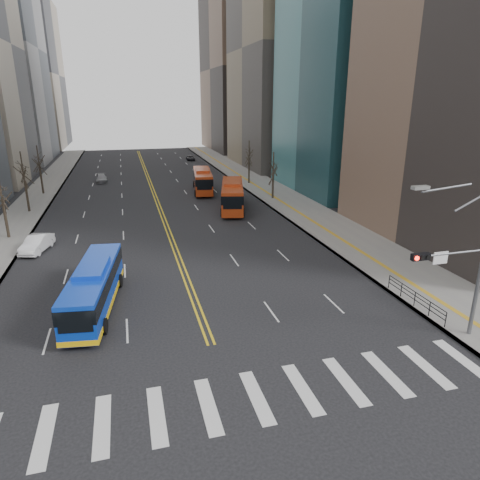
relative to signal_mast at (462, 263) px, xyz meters
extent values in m
plane|color=black|center=(-13.77, -2.00, -4.86)|extent=(220.00, 220.00, 0.00)
cube|color=gray|center=(3.73, 43.00, -4.78)|extent=(7.00, 130.00, 0.15)
cube|color=gray|center=(-30.27, 43.00, -4.78)|extent=(5.00, 130.00, 0.15)
cube|color=silver|center=(-22.04, -2.00, -4.85)|extent=(0.70, 4.00, 0.01)
cube|color=silver|center=(-19.67, -2.00, -4.85)|extent=(0.70, 4.00, 0.01)
cube|color=silver|center=(-17.31, -2.00, -4.85)|extent=(0.70, 4.00, 0.01)
cube|color=silver|center=(-14.95, -2.00, -4.85)|extent=(0.70, 4.00, 0.01)
cube|color=silver|center=(-12.58, -2.00, -4.85)|extent=(0.70, 4.00, 0.01)
cube|color=silver|center=(-10.22, -2.00, -4.85)|extent=(0.70, 4.00, 0.01)
cube|color=silver|center=(-7.86, -2.00, -4.85)|extent=(0.70, 4.00, 0.01)
cube|color=silver|center=(-5.49, -2.00, -4.85)|extent=(0.70, 4.00, 0.01)
cube|color=silver|center=(-3.13, -2.00, -4.85)|extent=(0.70, 4.00, 0.01)
cube|color=silver|center=(-0.77, -2.00, -4.85)|extent=(0.70, 4.00, 0.01)
cube|color=gold|center=(-13.97, 53.00, -4.85)|extent=(0.15, 100.00, 0.01)
cube|color=gold|center=(-13.57, 53.00, -4.85)|extent=(0.15, 100.00, 0.01)
cube|color=#786A53|center=(16.23, 69.00, 18.14)|extent=(20.00, 26.00, 46.00)
cube|color=#A79986|center=(-42.77, 123.00, 15.14)|extent=(18.00, 30.00, 40.00)
cube|color=brown|center=(15.23, 101.00, 16.14)|extent=(18.00, 30.00, 42.00)
cylinder|color=slate|center=(1.43, 0.00, -0.86)|extent=(0.24, 0.24, 8.00)
cylinder|color=slate|center=(-0.82, 0.00, 0.64)|extent=(4.50, 0.12, 0.12)
cube|color=black|center=(-2.77, 0.00, 0.64)|extent=(1.10, 0.28, 0.38)
cylinder|color=#FF190C|center=(-3.12, -0.16, 0.64)|extent=(0.24, 0.08, 0.24)
cylinder|color=black|center=(-2.77, -0.16, 0.64)|extent=(0.24, 0.08, 0.24)
cylinder|color=black|center=(-2.42, -0.16, 0.64)|extent=(0.24, 0.08, 0.24)
cube|color=white|center=(-1.47, 0.00, 0.44)|extent=(0.90, 0.06, 0.70)
cube|color=#999993|center=(-3.37, 0.00, 4.44)|extent=(0.90, 0.35, 0.18)
cube|color=black|center=(0.53, 4.00, -3.71)|extent=(0.04, 6.00, 0.04)
cylinder|color=black|center=(0.53, 1.00, -4.21)|extent=(0.06, 0.06, 1.00)
cylinder|color=black|center=(0.53, 2.50, -4.21)|extent=(0.06, 0.06, 1.00)
cylinder|color=black|center=(0.53, 4.00, -4.21)|extent=(0.06, 0.06, 1.00)
cylinder|color=black|center=(0.53, 5.50, -4.21)|extent=(0.06, 0.06, 1.00)
cylinder|color=black|center=(0.53, 7.00, -4.21)|extent=(0.06, 0.06, 1.00)
cylinder|color=#2E241C|center=(-29.77, 28.00, -3.06)|extent=(0.28, 0.28, 3.60)
cylinder|color=#2E241C|center=(-29.77, 39.00, -2.86)|extent=(0.28, 0.28, 4.00)
cylinder|color=#2E241C|center=(-29.77, 50.00, -2.96)|extent=(0.28, 0.28, 3.80)
cylinder|color=#2E241C|center=(2.23, 38.00, -3.11)|extent=(0.28, 0.28, 3.50)
cylinder|color=#2E241C|center=(2.23, 50.00, -2.98)|extent=(0.28, 0.28, 3.75)
cube|color=#0C37BD|center=(-20.41, 9.53, -3.25)|extent=(3.66, 10.91, 2.50)
cube|color=black|center=(-20.41, 9.53, -2.74)|extent=(3.72, 10.93, 0.91)
cube|color=#0C37BD|center=(-20.41, 9.53, -1.90)|extent=(2.28, 3.95, 0.40)
cube|color=yellow|center=(-20.41, 9.53, -4.31)|extent=(3.72, 10.93, 0.35)
cylinder|color=black|center=(-21.98, 6.29, -4.36)|extent=(0.43, 1.03, 1.00)
cylinder|color=black|center=(-19.77, 5.99, -4.36)|extent=(0.43, 1.03, 1.00)
cylinder|color=black|center=(-21.05, 13.07, -4.36)|extent=(0.43, 1.03, 1.00)
cylinder|color=black|center=(-18.84, 12.77, -4.36)|extent=(0.43, 1.03, 1.00)
cube|color=#A53311|center=(-4.69, 33.90, -3.03)|extent=(5.28, 11.63, 2.95)
cube|color=black|center=(-4.69, 33.90, -2.46)|extent=(5.34, 11.67, 1.06)
cube|color=#A53311|center=(-4.69, 33.90, -1.46)|extent=(2.97, 4.36, 0.40)
cylinder|color=black|center=(-6.83, 30.69, -4.36)|extent=(0.54, 1.04, 1.00)
cylinder|color=black|center=(-4.33, 30.06, -4.36)|extent=(0.54, 1.04, 1.00)
cylinder|color=black|center=(-5.05, 37.73, -4.36)|extent=(0.54, 1.04, 1.00)
cylinder|color=black|center=(-2.55, 37.10, -4.36)|extent=(0.54, 1.04, 1.00)
cube|color=#A53311|center=(-6.39, 45.76, -3.10)|extent=(3.89, 11.10, 2.81)
cube|color=black|center=(-6.39, 45.76, -2.55)|extent=(3.95, 11.13, 1.01)
cube|color=#A53311|center=(-6.39, 45.76, -1.59)|extent=(2.46, 4.03, 0.40)
cylinder|color=black|center=(-8.07, 42.47, -4.36)|extent=(0.43, 1.03, 1.00)
cylinder|color=black|center=(-5.63, 42.14, -4.36)|extent=(0.43, 1.03, 1.00)
cylinder|color=black|center=(-7.15, 49.37, -4.36)|extent=(0.43, 1.03, 1.00)
cylinder|color=black|center=(-4.70, 49.04, -4.36)|extent=(0.43, 1.03, 1.00)
imported|color=white|center=(-26.27, 23.04, -4.10)|extent=(2.73, 4.84, 1.51)
imported|color=black|center=(-4.91, 54.85, -4.23)|extent=(1.84, 3.83, 1.26)
imported|color=gray|center=(-21.69, 58.02, -4.22)|extent=(2.01, 4.50, 1.28)
imported|color=black|center=(-2.78, 81.12, -4.32)|extent=(1.89, 3.88, 1.06)
camera|label=1|loc=(-17.82, -18.27, 8.74)|focal=32.00mm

